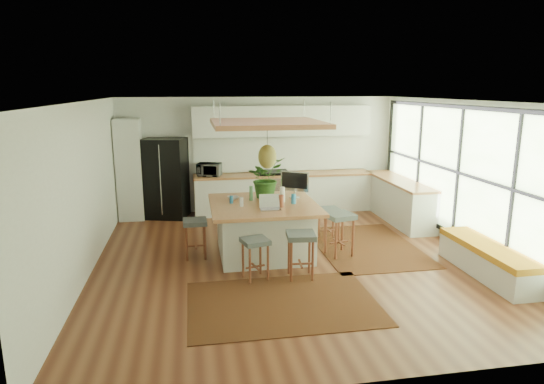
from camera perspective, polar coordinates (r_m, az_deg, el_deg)
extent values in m
plane|color=#532517|center=(8.14, 2.02, -8.29)|extent=(7.00, 7.00, 0.00)
plane|color=white|center=(7.60, 2.18, 11.07)|extent=(7.00, 7.00, 0.00)
plane|color=silver|center=(11.16, -1.65, 4.63)|extent=(6.50, 0.00, 6.50)
plane|color=silver|center=(4.52, 11.43, -7.81)|extent=(6.50, 0.00, 6.50)
plane|color=silver|center=(7.77, -22.05, 0.15)|extent=(0.00, 7.00, 7.00)
plane|color=silver|center=(9.01, 22.78, 1.70)|extent=(0.00, 7.00, 7.00)
cube|color=silver|center=(10.85, -17.02, 2.64)|extent=(0.55, 0.60, 2.25)
cube|color=silver|center=(11.10, 1.43, -0.18)|extent=(4.20, 0.60, 0.88)
cube|color=#935434|center=(11.01, 1.44, 2.15)|extent=(4.24, 0.64, 0.05)
cube|color=white|center=(11.23, 1.15, 4.68)|extent=(4.20, 0.02, 0.80)
cube|color=silver|center=(10.99, 1.33, 8.70)|extent=(4.20, 0.34, 0.70)
cube|color=silver|center=(10.75, 15.24, -1.07)|extent=(0.60, 2.50, 0.88)
cube|color=#935434|center=(10.65, 15.38, 1.33)|extent=(0.64, 2.54, 0.05)
cube|color=black|center=(6.60, 1.32, -13.45)|extent=(2.60, 1.80, 0.01)
cube|color=black|center=(8.96, 11.41, -6.51)|extent=(1.80, 2.60, 0.01)
imported|color=#A5A5AA|center=(10.78, -7.69, 2.91)|extent=(0.59, 0.43, 0.36)
imported|color=#1E4C19|center=(8.52, -0.80, 1.23)|extent=(0.99, 1.00, 0.58)
imported|color=white|center=(8.48, -4.79, -0.70)|extent=(0.24, 0.24, 0.05)
cylinder|color=#3086C1|center=(8.16, -4.98, -0.73)|extent=(0.07, 0.07, 0.19)
cylinder|color=silver|center=(7.94, -3.74, -1.10)|extent=(0.07, 0.07, 0.19)
cylinder|color=brown|center=(7.89, 1.08, -1.17)|extent=(0.07, 0.07, 0.19)
cylinder|color=white|center=(8.24, 1.30, -0.56)|extent=(0.07, 0.07, 0.19)
cylinder|color=#538A5B|center=(8.34, -2.67, -0.40)|extent=(0.07, 0.07, 0.19)
cylinder|color=#3086C1|center=(8.13, 2.54, -0.76)|extent=(0.07, 0.07, 0.19)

